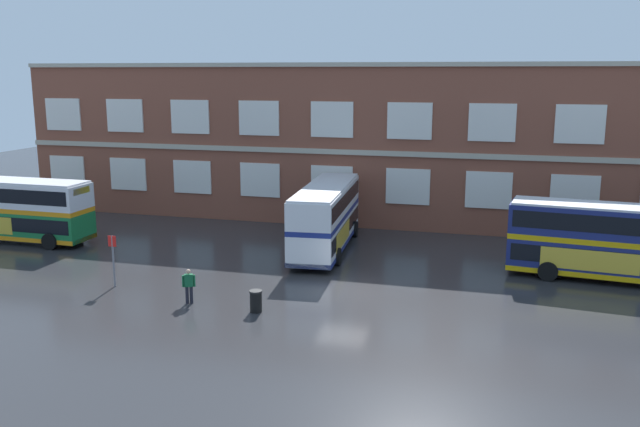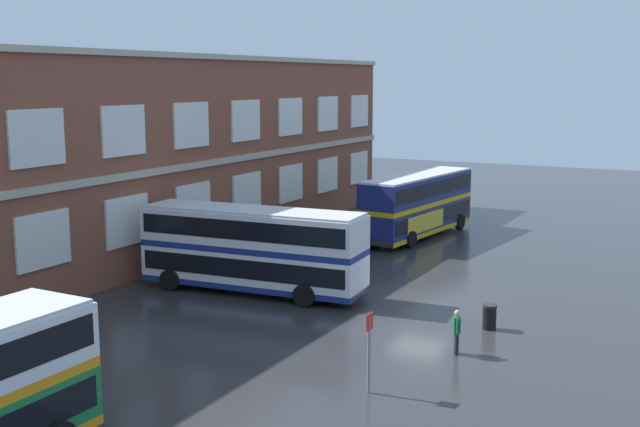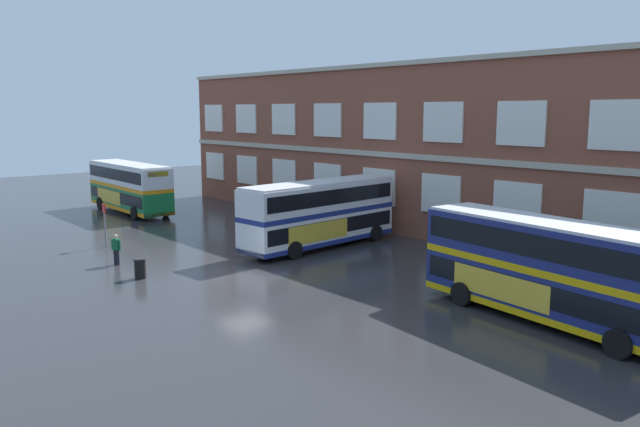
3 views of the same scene
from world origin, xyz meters
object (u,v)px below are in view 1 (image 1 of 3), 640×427
at_px(double_decker_far, 618,242).
at_px(station_litter_bin, 256,301).
at_px(double_decker_middle, 326,216).
at_px(bus_stand_flag, 113,256).
at_px(double_decker_near, 11,209).
at_px(waiting_passenger, 189,285).

relative_size(double_decker_far, station_litter_bin, 10.89).
distance_m(double_decker_middle, bus_stand_flag, 13.24).
bearing_deg(double_decker_middle, bus_stand_flag, -130.61).
height_order(double_decker_middle, station_litter_bin, double_decker_middle).
bearing_deg(double_decker_near, station_litter_bin, -22.71).
height_order(double_decker_near, bus_stand_flag, double_decker_near).
bearing_deg(station_litter_bin, double_decker_middle, 88.93).
bearing_deg(double_decker_middle, station_litter_bin, -91.07).
bearing_deg(waiting_passenger, double_decker_near, 153.85).
bearing_deg(double_decker_far, station_litter_bin, -150.13).
relative_size(double_decker_middle, bus_stand_flag, 4.14).
relative_size(waiting_passenger, bus_stand_flag, 0.63).
xyz_separation_m(double_decker_near, double_decker_far, (36.89, 1.09, 0.00)).
height_order(double_decker_near, waiting_passenger, double_decker_near).
bearing_deg(waiting_passenger, bus_stand_flag, 164.50).
xyz_separation_m(double_decker_middle, waiting_passenger, (-3.72, -11.40, -1.22)).
bearing_deg(bus_stand_flag, double_decker_far, 17.62).
xyz_separation_m(double_decker_near, bus_stand_flag, (11.84, -6.86, -0.51)).
bearing_deg(waiting_passenger, double_decker_middle, 71.95).
xyz_separation_m(bus_stand_flag, station_litter_bin, (8.39, -1.61, -1.12)).
bearing_deg(bus_stand_flag, double_decker_near, 149.91).
height_order(waiting_passenger, bus_stand_flag, bus_stand_flag).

